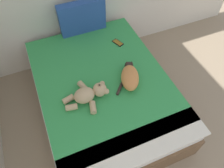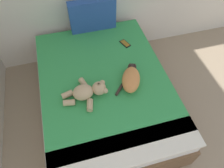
{
  "view_description": "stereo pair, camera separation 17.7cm",
  "coord_description": "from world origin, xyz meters",
  "px_view_note": "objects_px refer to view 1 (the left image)",
  "views": [
    {
      "loc": [
        0.81,
        1.8,
        2.4
      ],
      "look_at": [
        1.33,
        3.06,
        0.63
      ],
      "focal_mm": 34.28,
      "sensor_mm": 36.0,
      "label": 1
    },
    {
      "loc": [
        0.97,
        1.75,
        2.4
      ],
      "look_at": [
        1.33,
        3.06,
        0.63
      ],
      "focal_mm": 34.28,
      "sensor_mm": 36.0,
      "label": 2
    }
  ],
  "objects_px": {
    "patterned_cushion": "(82,17)",
    "teddy_bear": "(89,94)",
    "bed": "(104,95)",
    "cell_phone": "(118,43)",
    "cat": "(130,76)"
  },
  "relations": [
    {
      "from": "bed",
      "to": "cell_phone",
      "type": "distance_m",
      "value": 0.69
    },
    {
      "from": "teddy_bear",
      "to": "cell_phone",
      "type": "bearing_deg",
      "value": 47.15
    },
    {
      "from": "cat",
      "to": "cell_phone",
      "type": "distance_m",
      "value": 0.63
    },
    {
      "from": "cat",
      "to": "cell_phone",
      "type": "height_order",
      "value": "cat"
    },
    {
      "from": "patterned_cushion",
      "to": "cat",
      "type": "height_order",
      "value": "patterned_cushion"
    },
    {
      "from": "cat",
      "to": "cell_phone",
      "type": "relative_size",
      "value": 2.55
    },
    {
      "from": "patterned_cushion",
      "to": "cat",
      "type": "bearing_deg",
      "value": -79.39
    },
    {
      "from": "patterned_cushion",
      "to": "teddy_bear",
      "type": "distance_m",
      "value": 1.11
    },
    {
      "from": "patterned_cushion",
      "to": "cat",
      "type": "distance_m",
      "value": 1.05
    },
    {
      "from": "patterned_cushion",
      "to": "teddy_bear",
      "type": "bearing_deg",
      "value": -105.18
    },
    {
      "from": "patterned_cushion",
      "to": "cell_phone",
      "type": "xyz_separation_m",
      "value": [
        0.32,
        -0.41,
        -0.2
      ]
    },
    {
      "from": "cat",
      "to": "cell_phone",
      "type": "xyz_separation_m",
      "value": [
        0.13,
        0.61,
        -0.07
      ]
    },
    {
      "from": "bed",
      "to": "patterned_cushion",
      "type": "xyz_separation_m",
      "value": [
        0.08,
        0.9,
        0.49
      ]
    },
    {
      "from": "teddy_bear",
      "to": "cell_phone",
      "type": "height_order",
      "value": "teddy_bear"
    },
    {
      "from": "bed",
      "to": "cell_phone",
      "type": "bearing_deg",
      "value": 51.08
    }
  ]
}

